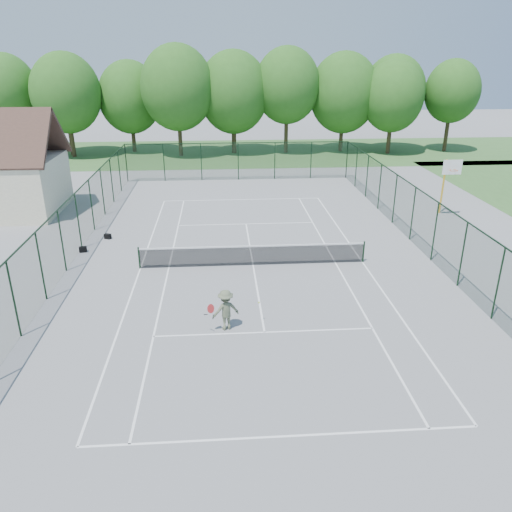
# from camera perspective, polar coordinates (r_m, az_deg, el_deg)

# --- Properties ---
(ground) EXTENTS (140.00, 140.00, 0.00)m
(ground) POSITION_cam_1_polar(r_m,az_deg,el_deg) (24.57, -0.34, -1.05)
(ground) COLOR gray
(ground) RESTS_ON ground
(grass_far) EXTENTS (80.00, 16.00, 0.01)m
(grass_far) POSITION_cam_1_polar(r_m,az_deg,el_deg) (53.43, -2.55, 11.72)
(grass_far) COLOR #406D32
(grass_far) RESTS_ON ground
(court_lines) EXTENTS (11.05, 23.85, 0.01)m
(court_lines) POSITION_cam_1_polar(r_m,az_deg,el_deg) (24.56, -0.34, -1.04)
(court_lines) COLOR white
(court_lines) RESTS_ON ground
(tennis_net) EXTENTS (11.08, 0.08, 1.10)m
(tennis_net) POSITION_cam_1_polar(r_m,az_deg,el_deg) (24.34, -0.34, 0.19)
(tennis_net) COLOR black
(tennis_net) RESTS_ON ground
(fence_enclosure) EXTENTS (18.05, 36.05, 3.02)m
(fence_enclosure) POSITION_cam_1_polar(r_m,az_deg,el_deg) (23.99, -0.35, 2.37)
(fence_enclosure) COLOR #18341F
(fence_enclosure) RESTS_ON ground
(tree_line_far) EXTENTS (39.40, 6.40, 9.70)m
(tree_line_far) POSITION_cam_1_polar(r_m,az_deg,el_deg) (52.67, -2.66, 18.14)
(tree_line_far) COLOR #44341F
(tree_line_far) RESTS_ON ground
(basketball_goal) EXTENTS (1.20, 1.43, 3.65)m
(basketball_goal) POSITION_cam_1_polar(r_m,az_deg,el_deg) (33.77, 21.10, 8.54)
(basketball_goal) COLOR gold
(basketball_goal) RESTS_ON ground
(sports_bag_a) EXTENTS (0.40, 0.28, 0.30)m
(sports_bag_a) POSITION_cam_1_polar(r_m,az_deg,el_deg) (27.66, -19.16, 0.72)
(sports_bag_a) COLOR black
(sports_bag_a) RESTS_ON ground
(sports_bag_b) EXTENTS (0.42, 0.34, 0.28)m
(sports_bag_b) POSITION_cam_1_polar(r_m,az_deg,el_deg) (29.24, -16.59, 2.17)
(sports_bag_b) COLOR black
(sports_bag_b) RESTS_ON ground
(tennis_player) EXTENTS (2.19, 0.92, 1.60)m
(tennis_player) POSITION_cam_1_polar(r_m,az_deg,el_deg) (18.75, -3.49, -6.16)
(tennis_player) COLOR #5C6348
(tennis_player) RESTS_ON ground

